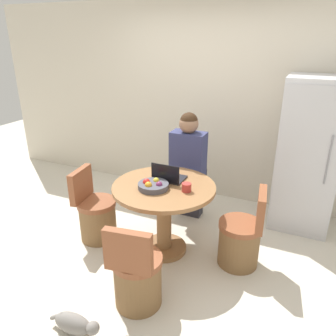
{
  "coord_description": "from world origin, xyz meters",
  "views": [
    {
      "loc": [
        1.27,
        -2.55,
        2.16
      ],
      "look_at": [
        0.01,
        0.22,
        0.92
      ],
      "focal_mm": 35.0,
      "sensor_mm": 36.0,
      "label": 1
    }
  ],
  "objects_px": {
    "chair_left_side": "(96,216)",
    "cat": "(75,324)",
    "dining_table": "(164,205)",
    "refrigerator": "(308,156)",
    "chair_near_camera": "(137,277)",
    "laptop": "(169,177)",
    "person_seated": "(189,162)",
    "chair_right_side": "(241,239)",
    "fruit_bowl": "(153,185)"
  },
  "relations": [
    {
      "from": "chair_near_camera",
      "to": "cat",
      "type": "relative_size",
      "value": 1.83
    },
    {
      "from": "chair_left_side",
      "to": "chair_right_side",
      "type": "relative_size",
      "value": 1.0
    },
    {
      "from": "dining_table",
      "to": "laptop",
      "type": "distance_m",
      "value": 0.29
    },
    {
      "from": "person_seated",
      "to": "laptop",
      "type": "xyz_separation_m",
      "value": [
        0.01,
        -0.61,
        0.05
      ]
    },
    {
      "from": "dining_table",
      "to": "person_seated",
      "type": "xyz_separation_m",
      "value": [
        -0.01,
        0.74,
        0.21
      ]
    },
    {
      "from": "refrigerator",
      "to": "person_seated",
      "type": "bearing_deg",
      "value": -161.23
    },
    {
      "from": "chair_near_camera",
      "to": "laptop",
      "type": "bearing_deg",
      "value": -90.92
    },
    {
      "from": "laptop",
      "to": "chair_near_camera",
      "type": "bearing_deg",
      "value": 97.58
    },
    {
      "from": "chair_left_side",
      "to": "cat",
      "type": "height_order",
      "value": "chair_left_side"
    },
    {
      "from": "person_seated",
      "to": "fruit_bowl",
      "type": "relative_size",
      "value": 4.54
    },
    {
      "from": "fruit_bowl",
      "to": "refrigerator",
      "type": "bearing_deg",
      "value": 43.94
    },
    {
      "from": "refrigerator",
      "to": "cat",
      "type": "distance_m",
      "value": 2.93
    },
    {
      "from": "fruit_bowl",
      "to": "cat",
      "type": "distance_m",
      "value": 1.35
    },
    {
      "from": "chair_right_side",
      "to": "person_seated",
      "type": "height_order",
      "value": "person_seated"
    },
    {
      "from": "chair_near_camera",
      "to": "fruit_bowl",
      "type": "xyz_separation_m",
      "value": [
        -0.18,
        0.68,
        0.52
      ]
    },
    {
      "from": "refrigerator",
      "to": "chair_left_side",
      "type": "xyz_separation_m",
      "value": [
        -2.05,
        -1.28,
        -0.6
      ]
    },
    {
      "from": "laptop",
      "to": "chair_right_side",
      "type": "bearing_deg",
      "value": 178.2
    },
    {
      "from": "cat",
      "to": "chair_near_camera",
      "type": "bearing_deg",
      "value": 55.22
    },
    {
      "from": "refrigerator",
      "to": "chair_right_side",
      "type": "bearing_deg",
      "value": -114.0
    },
    {
      "from": "fruit_bowl",
      "to": "dining_table",
      "type": "bearing_deg",
      "value": 58.33
    },
    {
      "from": "refrigerator",
      "to": "laptop",
      "type": "xyz_separation_m",
      "value": [
        -1.27,
        -1.04,
        -0.08
      ]
    },
    {
      "from": "chair_left_side",
      "to": "person_seated",
      "type": "bearing_deg",
      "value": -50.12
    },
    {
      "from": "dining_table",
      "to": "cat",
      "type": "relative_size",
      "value": 2.31
    },
    {
      "from": "dining_table",
      "to": "chair_left_side",
      "type": "bearing_deg",
      "value": -172.48
    },
    {
      "from": "chair_right_side",
      "to": "person_seated",
      "type": "bearing_deg",
      "value": -135.99
    },
    {
      "from": "refrigerator",
      "to": "cat",
      "type": "xyz_separation_m",
      "value": [
        -1.44,
        -2.43,
        -0.79
      ]
    },
    {
      "from": "dining_table",
      "to": "chair_left_side",
      "type": "height_order",
      "value": "chair_left_side"
    },
    {
      "from": "dining_table",
      "to": "laptop",
      "type": "xyz_separation_m",
      "value": [
        -0.0,
        0.13,
        0.26
      ]
    },
    {
      "from": "refrigerator",
      "to": "chair_near_camera",
      "type": "height_order",
      "value": "refrigerator"
    },
    {
      "from": "chair_near_camera",
      "to": "fruit_bowl",
      "type": "relative_size",
      "value": 2.75
    },
    {
      "from": "chair_right_side",
      "to": "cat",
      "type": "height_order",
      "value": "chair_right_side"
    },
    {
      "from": "chair_left_side",
      "to": "laptop",
      "type": "distance_m",
      "value": 0.97
    },
    {
      "from": "person_seated",
      "to": "laptop",
      "type": "distance_m",
      "value": 0.61
    },
    {
      "from": "refrigerator",
      "to": "dining_table",
      "type": "bearing_deg",
      "value": -137.11
    },
    {
      "from": "chair_left_side",
      "to": "chair_near_camera",
      "type": "bearing_deg",
      "value": -134.51
    },
    {
      "from": "refrigerator",
      "to": "fruit_bowl",
      "type": "relative_size",
      "value": 5.89
    },
    {
      "from": "dining_table",
      "to": "laptop",
      "type": "height_order",
      "value": "laptop"
    },
    {
      "from": "chair_right_side",
      "to": "fruit_bowl",
      "type": "height_order",
      "value": "fruit_bowl"
    },
    {
      "from": "chair_near_camera",
      "to": "fruit_bowl",
      "type": "distance_m",
      "value": 0.87
    },
    {
      "from": "refrigerator",
      "to": "chair_right_side",
      "type": "height_order",
      "value": "refrigerator"
    },
    {
      "from": "dining_table",
      "to": "cat",
      "type": "distance_m",
      "value": 1.35
    },
    {
      "from": "refrigerator",
      "to": "laptop",
      "type": "height_order",
      "value": "refrigerator"
    },
    {
      "from": "refrigerator",
      "to": "fruit_bowl",
      "type": "xyz_separation_m",
      "value": [
        -1.33,
        -1.28,
        -0.08
      ]
    },
    {
      "from": "chair_near_camera",
      "to": "laptop",
      "type": "relative_size",
      "value": 2.71
    },
    {
      "from": "refrigerator",
      "to": "chair_left_side",
      "type": "bearing_deg",
      "value": -148.1
    },
    {
      "from": "dining_table",
      "to": "chair_right_side",
      "type": "bearing_deg",
      "value": 7.89
    },
    {
      "from": "fruit_bowl",
      "to": "person_seated",
      "type": "bearing_deg",
      "value": 86.46
    },
    {
      "from": "cat",
      "to": "refrigerator",
      "type": "bearing_deg",
      "value": 56.92
    },
    {
      "from": "dining_table",
      "to": "laptop",
      "type": "relative_size",
      "value": 3.42
    },
    {
      "from": "laptop",
      "to": "fruit_bowl",
      "type": "height_order",
      "value": "laptop"
    }
  ]
}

